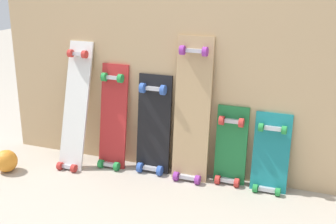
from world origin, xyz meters
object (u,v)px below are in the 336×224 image
(rubber_ball, at_px, (6,161))
(skateboard_green, at_px, (231,150))
(skateboard_black, at_px, (153,129))
(skateboard_red, at_px, (113,121))
(skateboard_teal, at_px, (270,159))
(skateboard_white, at_px, (75,111))
(skateboard_natural, at_px, (192,115))

(rubber_ball, bearing_deg, skateboard_green, 15.37)
(rubber_ball, bearing_deg, skateboard_black, 22.87)
(skateboard_red, distance_m, rubber_ball, 0.76)
(skateboard_red, xyz_separation_m, skateboard_black, (0.29, 0.02, -0.02))
(skateboard_red, relative_size, skateboard_teal, 1.39)
(skateboard_black, height_order, skateboard_green, skateboard_black)
(skateboard_black, distance_m, rubber_ball, 1.02)
(skateboard_white, xyz_separation_m, skateboard_green, (1.07, 0.10, -0.17))
(skateboard_white, xyz_separation_m, rubber_ball, (-0.37, -0.30, -0.31))
(skateboard_red, bearing_deg, skateboard_green, 2.03)
(skateboard_natural, xyz_separation_m, skateboard_green, (0.25, 0.02, -0.21))
(skateboard_white, relative_size, skateboard_natural, 0.93)
(skateboard_green, height_order, skateboard_teal, skateboard_green)
(skateboard_green, bearing_deg, rubber_ball, -164.63)
(skateboard_teal, bearing_deg, rubber_ball, -167.25)
(skateboard_teal, relative_size, rubber_ball, 3.68)
(skateboard_black, xyz_separation_m, skateboard_teal, (0.78, -0.00, -0.09))
(skateboard_teal, xyz_separation_m, rubber_ball, (-1.69, -0.38, -0.13))
(skateboard_black, relative_size, skateboard_natural, 0.73)
(skateboard_natural, relative_size, rubber_ball, 6.53)
(skateboard_natural, height_order, skateboard_teal, skateboard_natural)
(skateboard_white, bearing_deg, skateboard_red, 15.08)
(skateboard_black, distance_m, skateboard_natural, 0.30)
(skateboard_black, xyz_separation_m, skateboard_green, (0.52, 0.01, -0.08))
(skateboard_white, relative_size, skateboard_black, 1.28)
(skateboard_white, height_order, skateboard_black, skateboard_white)
(rubber_ball, bearing_deg, skateboard_white, 38.71)
(skateboard_teal, bearing_deg, skateboard_red, -179.15)
(skateboard_teal, bearing_deg, skateboard_white, -176.37)
(skateboard_green, distance_m, rubber_ball, 1.50)
(skateboard_red, distance_m, skateboard_green, 0.82)
(skateboard_green, relative_size, rubber_ball, 3.74)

